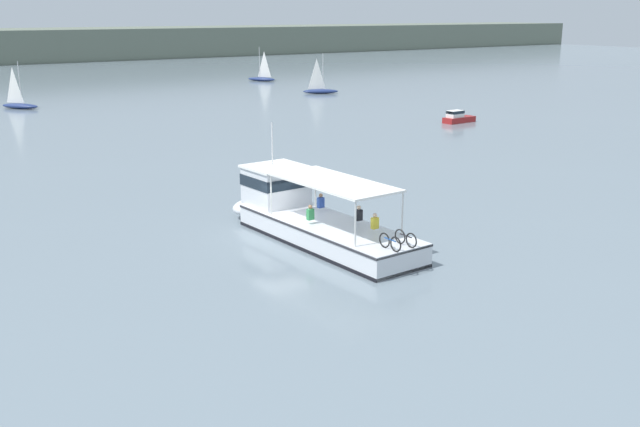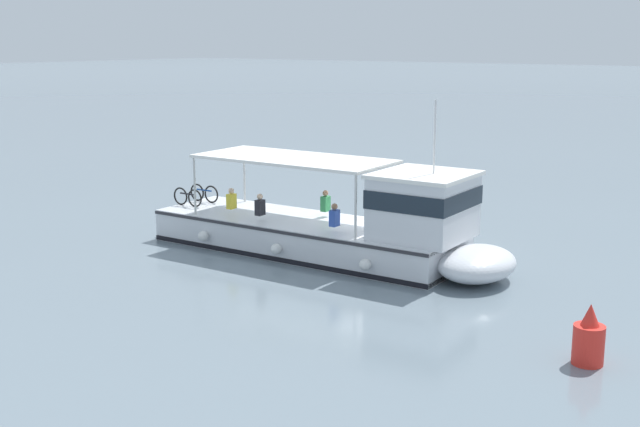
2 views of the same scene
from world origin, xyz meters
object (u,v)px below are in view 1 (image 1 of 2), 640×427
(sailboat_near_starboard, at_px, (19,104))
(sailboat_off_stern, at_px, (320,90))
(ferry_main, at_px, (308,217))
(motorboat_mid_channel, at_px, (458,117))
(channel_buoy, at_px, (280,181))
(sailboat_off_bow, at_px, (262,78))

(sailboat_near_starboard, distance_m, sailboat_off_stern, 38.35)
(ferry_main, xyz_separation_m, sailboat_near_starboard, (0.86, 60.49, -0.47))
(motorboat_mid_channel, relative_size, channel_buoy, 2.61)
(sailboat_off_bow, xyz_separation_m, motorboat_mid_channel, (-7.51, -51.14, 0.00))
(sailboat_near_starboard, bearing_deg, ferry_main, -90.82)
(ferry_main, bearing_deg, sailboat_near_starboard, 89.18)
(ferry_main, height_order, channel_buoy, ferry_main)
(ferry_main, xyz_separation_m, sailboat_off_stern, (38.61, 53.71, -0.47))
(sailboat_off_stern, height_order, channel_buoy, sailboat_off_stern)
(sailboat_near_starboard, height_order, channel_buoy, sailboat_near_starboard)
(sailboat_off_stern, bearing_deg, motorboat_mid_channel, -98.29)
(ferry_main, bearing_deg, sailboat_off_stern, 54.29)
(sailboat_near_starboard, relative_size, motorboat_mid_channel, 1.48)
(sailboat_near_starboard, height_order, sailboat_off_bow, same)
(sailboat_off_bow, distance_m, channel_buoy, 75.30)
(motorboat_mid_channel, bearing_deg, channel_buoy, -154.76)
(sailboat_off_bow, relative_size, motorboat_mid_channel, 1.48)
(sailboat_near_starboard, distance_m, motorboat_mid_channel, 49.85)
(ferry_main, height_order, sailboat_near_starboard, sailboat_near_starboard)
(sailboat_near_starboard, bearing_deg, sailboat_off_bow, 19.01)
(motorboat_mid_channel, xyz_separation_m, channel_buoy, (-30.01, -14.15, 0.02))
(ferry_main, distance_m, sailboat_off_bow, 85.43)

